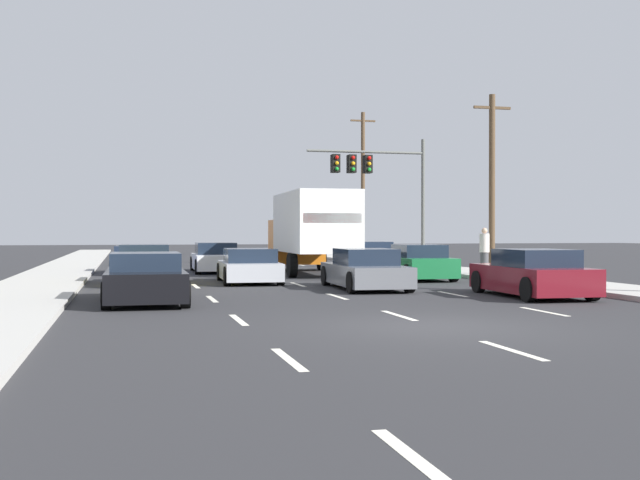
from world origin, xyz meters
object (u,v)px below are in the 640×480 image
car_white (216,259)px  utility_pole_mid (492,180)px  utility_pole_far (363,183)px  pedestrian_near_corner (484,251)px  car_yellow (145,266)px  car_blue (135,261)px  car_maroon (533,275)px  traffic_signal_mast (371,172)px  car_black (145,279)px  car_silver (249,267)px  car_gray (365,271)px  car_green (417,264)px  car_navy (370,257)px  box_truck (311,227)px

car_white → utility_pole_mid: bearing=-7.5°
utility_pole_far → pedestrian_near_corner: (-2.68, -24.84, -4.20)m
car_yellow → utility_pole_far: size_ratio=0.45×
car_blue → car_maroon: size_ratio=0.98×
car_maroon → utility_pole_mid: (5.43, 13.44, 3.54)m
traffic_signal_mast → car_black: bearing=-121.9°
car_silver → car_maroon: bearing=-48.6°
car_gray → utility_pole_mid: size_ratio=0.58×
car_black → utility_pole_far: (15.73, 32.74, 4.65)m
car_blue → car_yellow: 6.92m
car_white → car_maroon: (6.96, -15.07, 0.01)m
car_yellow → car_blue: bearing=92.0°
car_maroon → car_green: bearing=92.3°
car_blue → car_navy: 10.42m
traffic_signal_mast → box_truck: bearing=-123.0°
car_yellow → car_gray: size_ratio=0.97×
car_white → traffic_signal_mast: size_ratio=0.69×
car_green → car_maroon: size_ratio=0.98×
car_silver → box_truck: 5.99m
car_yellow → traffic_signal_mast: (11.96, 12.42, 4.31)m
car_navy → car_yellow: bearing=-145.5°
car_navy → car_white: bearing=177.5°
car_blue → traffic_signal_mast: size_ratio=0.63×
car_yellow → utility_pole_mid: bearing=20.0°
car_gray → pedestrian_near_corner: 7.96m
car_silver → box_truck: size_ratio=0.51×
car_blue → utility_pole_far: size_ratio=0.42×
box_truck → car_gray: size_ratio=1.76×
traffic_signal_mast → pedestrian_near_corner: (0.95, -11.53, -3.89)m
car_black → box_truck: 13.56m
car_black → car_green: size_ratio=1.09×
car_blue → pedestrian_near_corner: (13.15, -6.03, 0.49)m
box_truck → car_navy: size_ratio=1.97×
car_green → car_maroon: bearing=-87.7°
car_blue → car_white: bearing=6.2°
traffic_signal_mast → car_blue: bearing=-155.7°
car_maroon → utility_pole_far: size_ratio=0.43×
car_green → utility_pole_mid: bearing=43.9°
car_white → pedestrian_near_corner: (9.71, -6.40, 0.44)m
car_maroon → pedestrian_near_corner: size_ratio=2.43×
car_black → pedestrian_near_corner: bearing=31.2°
car_black → car_green: (9.97, 7.14, 0.01)m
traffic_signal_mast → utility_pole_mid: bearing=-61.8°
box_truck → car_green: 5.49m
car_silver → utility_pole_far: utility_pole_far is taller
car_black → car_navy: car_navy is taller
car_green → car_yellow: bearing=-179.2°
utility_pole_mid → box_truck: bearing=-172.7°
car_blue → car_white: car_white is taller
car_navy → pedestrian_near_corner: (2.74, -6.09, 0.42)m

